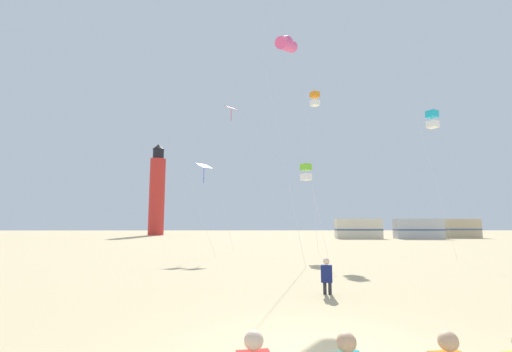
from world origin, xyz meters
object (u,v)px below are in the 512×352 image
(kite_diamond_blue, at_px, (204,169))
(kite_diamond_scarlet, at_px, (230,114))
(kite_box_orange, at_px, (315,99))
(rv_van_silver, at_px, (418,229))
(kite_flyer_standing, at_px, (327,276))
(kite_box_cyan, at_px, (432,120))
(rv_van_tan, at_px, (456,228))
(kite_tube_rainbow, at_px, (287,44))
(lighthouse_distant, at_px, (157,192))
(rv_van_cream, at_px, (358,229))
(kite_box_lime, at_px, (306,172))

(kite_diamond_blue, relative_size, kite_diamond_scarlet, 0.50)
(kite_box_orange, height_order, rv_van_silver, kite_box_orange)
(kite_flyer_standing, distance_m, kite_box_cyan, 17.02)
(kite_box_cyan, relative_size, kite_diamond_scarlet, 0.75)
(kite_diamond_scarlet, xyz_separation_m, kite_box_orange, (7.14, -3.05, 0.36))
(rv_van_tan, bearing_deg, kite_box_orange, -132.36)
(kite_box_orange, relative_size, rv_van_tan, 1.97)
(kite_tube_rainbow, height_order, rv_van_silver, kite_tube_rainbow)
(lighthouse_distant, relative_size, rv_van_cream, 2.56)
(kite_box_cyan, distance_m, rv_van_tan, 37.42)
(kite_box_cyan, height_order, rv_van_silver, kite_box_cyan)
(kite_box_lime, relative_size, kite_tube_rainbow, 0.48)
(kite_flyer_standing, relative_size, rv_van_silver, 0.18)
(rv_van_cream, bearing_deg, kite_tube_rainbow, -109.31)
(kite_box_lime, height_order, kite_diamond_blue, kite_diamond_blue)
(kite_box_lime, distance_m, rv_van_cream, 29.70)
(kite_flyer_standing, relative_size, kite_tube_rainbow, 0.09)
(kite_box_cyan, bearing_deg, kite_box_orange, 140.56)
(rv_van_cream, bearing_deg, kite_diamond_blue, -121.24)
(kite_box_lime, height_order, lighthouse_distant, lighthouse_distant)
(kite_flyer_standing, xyz_separation_m, kite_diamond_blue, (-5.66, 13.29, 5.35))
(lighthouse_distant, distance_m, rv_van_cream, 36.14)
(kite_flyer_standing, height_order, kite_tube_rainbow, kite_tube_rainbow)
(rv_van_tan, bearing_deg, rv_van_cream, -169.28)
(kite_flyer_standing, relative_size, kite_diamond_blue, 0.18)
(kite_box_orange, bearing_deg, kite_diamond_scarlet, 156.87)
(kite_tube_rainbow, bearing_deg, kite_box_lime, 70.49)
(kite_flyer_standing, bearing_deg, kite_diamond_blue, -53.00)
(kite_box_cyan, relative_size, kite_box_lime, 1.51)
(lighthouse_distant, bearing_deg, rv_van_silver, -20.28)
(kite_diamond_scarlet, height_order, rv_van_cream, kite_diamond_scarlet)
(rv_van_cream, relative_size, rv_van_tan, 1.00)
(kite_box_cyan, bearing_deg, rv_van_tan, 58.94)
(rv_van_silver, bearing_deg, kite_box_cyan, -107.74)
(kite_diamond_blue, xyz_separation_m, kite_diamond_scarlet, (1.36, 6.62, 5.95))
(kite_flyer_standing, bearing_deg, rv_van_silver, -104.33)
(kite_tube_rainbow, bearing_deg, rv_van_silver, 55.26)
(kite_tube_rainbow, relative_size, rv_van_silver, 2.02)
(kite_box_lime, height_order, kite_tube_rainbow, kite_tube_rainbow)
(kite_diamond_scarlet, relative_size, rv_van_tan, 1.96)
(kite_diamond_blue, relative_size, rv_van_cream, 0.97)
(kite_flyer_standing, distance_m, rv_van_cream, 42.51)
(kite_flyer_standing, distance_m, kite_box_orange, 20.70)
(kite_flyer_standing, height_order, kite_box_orange, kite_box_orange)
(lighthouse_distant, xyz_separation_m, rv_van_tan, (48.09, -11.81, -6.45))
(kite_box_lime, bearing_deg, rv_van_cream, 66.88)
(kite_box_cyan, relative_size, kite_box_orange, 0.74)
(kite_box_orange, bearing_deg, lighthouse_distant, 120.82)
(kite_diamond_scarlet, bearing_deg, kite_box_lime, -48.22)
(kite_flyer_standing, relative_size, rv_van_cream, 0.18)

